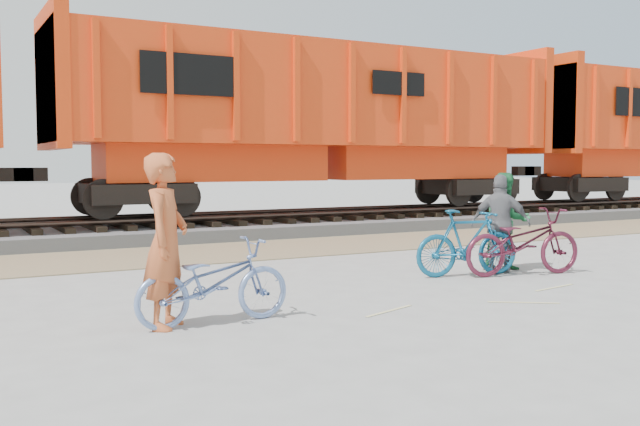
# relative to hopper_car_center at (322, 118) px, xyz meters

# --- Properties ---
(ground) EXTENTS (120.00, 120.00, 0.00)m
(ground) POSITION_rel_hopper_car_center_xyz_m (-3.49, -9.00, -3.01)
(ground) COLOR #9E9E99
(ground) RESTS_ON ground
(gravel_strip) EXTENTS (120.00, 3.00, 0.02)m
(gravel_strip) POSITION_rel_hopper_car_center_xyz_m (-3.49, -3.50, -3.00)
(gravel_strip) COLOR #967C5D
(gravel_strip) RESTS_ON ground
(ballast_bed) EXTENTS (120.00, 4.00, 0.30)m
(ballast_bed) POSITION_rel_hopper_car_center_xyz_m (-3.49, 0.00, -2.86)
(ballast_bed) COLOR slate
(ballast_bed) RESTS_ON ground
(track) EXTENTS (120.00, 2.60, 0.24)m
(track) POSITION_rel_hopper_car_center_xyz_m (-3.49, 0.00, -2.53)
(track) COLOR black
(track) RESTS_ON ballast_bed
(hopper_car_center) EXTENTS (14.00, 3.13, 4.65)m
(hopper_car_center) POSITION_rel_hopper_car_center_xyz_m (0.00, 0.00, 0.00)
(hopper_car_center) COLOR black
(hopper_car_center) RESTS_ON track
(bicycle_blue) EXTENTS (1.82, 0.70, 0.94)m
(bicycle_blue) POSITION_rel_hopper_car_center_xyz_m (-6.59, -9.44, -2.53)
(bicycle_blue) COLOR #6E89C2
(bicycle_blue) RESTS_ON ground
(bicycle_teal) EXTENTS (1.83, 0.84, 1.06)m
(bicycle_teal) POSITION_rel_hopper_car_center_xyz_m (-1.89, -8.17, -2.47)
(bicycle_teal) COLOR #10567C
(bicycle_teal) RESTS_ON ground
(bicycle_maroon) EXTENTS (2.13, 1.09, 1.07)m
(bicycle_maroon) POSITION_rel_hopper_car_center_xyz_m (-1.05, -8.52, -2.47)
(bicycle_maroon) COLOR #53192B
(bicycle_maroon) RESTS_ON ground
(person_solo) EXTENTS (0.77, 0.83, 1.90)m
(person_solo) POSITION_rel_hopper_car_center_xyz_m (-7.09, -9.34, -2.06)
(person_solo) COLOR #C2592D
(person_solo) RESTS_ON ground
(person_man) EXTENTS (0.99, 0.93, 1.63)m
(person_man) POSITION_rel_hopper_car_center_xyz_m (-0.89, -7.97, -2.19)
(person_man) COLOR #22723E
(person_man) RESTS_ON ground
(person_woman) EXTENTS (0.94, 0.95, 1.60)m
(person_woman) POSITION_rel_hopper_car_center_xyz_m (-1.15, -8.12, -2.20)
(person_woman) COLOR slate
(person_woman) RESTS_ON ground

